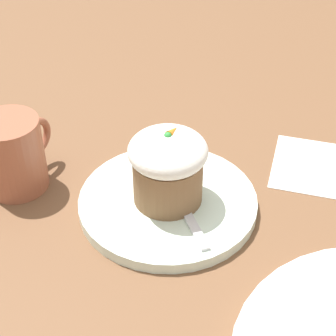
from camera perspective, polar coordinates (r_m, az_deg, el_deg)
name	(u,v)px	position (r m, az deg, el deg)	size (l,w,h in m)	color
ground_plane	(168,207)	(0.65, -0.02, -3.97)	(4.00, 4.00, 0.00)	brown
dessert_plate	(168,202)	(0.65, -0.02, -3.52)	(0.20, 0.20, 0.01)	silver
carrot_cake	(168,165)	(0.61, 0.00, 0.36)	(0.09, 0.09, 0.09)	brown
spoon	(181,203)	(0.63, 1.37, -3.58)	(0.09, 0.09, 0.01)	silver
coffee_cup	(13,154)	(0.68, -15.44, 1.40)	(0.10, 0.07, 0.09)	#9E563D
paper_napkin	(312,166)	(0.73, 14.40, 0.21)	(0.13, 0.12, 0.00)	white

